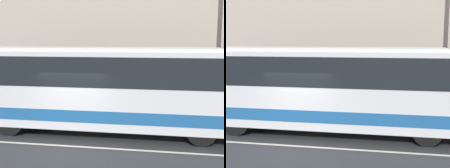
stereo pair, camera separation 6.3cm
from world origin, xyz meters
TOP-DOWN VIEW (x-y plane):
  - ground_plane at (0.00, 0.00)m, footprint 60.00×60.00m
  - sidewalk at (0.00, 5.45)m, footprint 60.00×2.89m
  - lane_stripe at (0.00, 0.00)m, footprint 54.00×0.14m
  - transit_bus at (0.65, 1.94)m, footprint 11.18×2.54m
  - pedestrian_waiting at (-2.91, 5.30)m, footprint 0.36×0.36m

SIDE VIEW (x-z plane):
  - ground_plane at x=0.00m, z-range 0.00..0.00m
  - lane_stripe at x=0.00m, z-range 0.00..0.01m
  - sidewalk at x=0.00m, z-range 0.00..0.15m
  - pedestrian_waiting at x=-2.91m, z-range 0.09..1.66m
  - transit_bus at x=0.65m, z-range 0.21..3.59m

